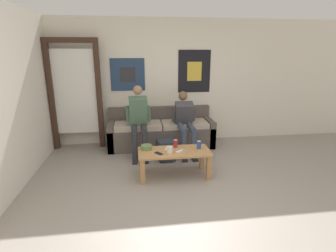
% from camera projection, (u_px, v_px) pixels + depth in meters
% --- Properties ---
extents(ground_plane, '(18.00, 18.00, 0.00)m').
position_uv_depth(ground_plane, '(195.00, 210.00, 3.25)').
color(ground_plane, gray).
extents(wall_back, '(10.00, 0.07, 2.55)m').
position_uv_depth(wall_back, '(167.00, 82.00, 5.49)').
color(wall_back, silver).
rests_on(wall_back, ground_plane).
extents(door_frame, '(1.00, 0.10, 2.15)m').
position_uv_depth(door_frame, '(75.00, 89.00, 5.07)').
color(door_frame, '#382319').
rests_on(door_frame, ground_plane).
extents(couch, '(2.13, 0.69, 0.78)m').
position_uv_depth(couch, '(161.00, 132.00, 5.40)').
color(couch, '#564C47').
rests_on(couch, ground_plane).
extents(coffee_table, '(1.12, 0.51, 0.42)m').
position_uv_depth(coffee_table, '(174.00, 156.00, 4.07)').
color(coffee_table, '#B27F4C').
rests_on(coffee_table, ground_plane).
extents(person_seated_adult, '(0.47, 0.83, 1.29)m').
position_uv_depth(person_seated_adult, '(139.00, 118.00, 4.90)').
color(person_seated_adult, '#2D2D33').
rests_on(person_seated_adult, ground_plane).
extents(person_seated_teen, '(0.47, 0.91, 1.15)m').
position_uv_depth(person_seated_teen, '(185.00, 120.00, 5.02)').
color(person_seated_teen, '#384256').
rests_on(person_seated_teen, ground_plane).
extents(backpack, '(0.33, 0.33, 0.37)m').
position_uv_depth(backpack, '(166.00, 151.00, 4.71)').
color(backpack, '#282D38').
rests_on(backpack, ground_plane).
extents(ceramic_bowl, '(0.18, 0.18, 0.07)m').
position_uv_depth(ceramic_bowl, '(146.00, 147.00, 4.11)').
color(ceramic_bowl, '#607F47').
rests_on(ceramic_bowl, coffee_table).
extents(pillar_candle, '(0.09, 0.09, 0.11)m').
position_uv_depth(pillar_candle, '(170.00, 150.00, 3.96)').
color(pillar_candle, silver).
rests_on(pillar_candle, coffee_table).
extents(drink_can_blue, '(0.07, 0.07, 0.12)m').
position_uv_depth(drink_can_blue, '(199.00, 145.00, 4.13)').
color(drink_can_blue, '#28479E').
rests_on(drink_can_blue, coffee_table).
extents(drink_can_red, '(0.07, 0.07, 0.12)m').
position_uv_depth(drink_can_red, '(176.00, 143.00, 4.19)').
color(drink_can_red, maroon).
rests_on(drink_can_red, coffee_table).
extents(game_controller_near_left, '(0.11, 0.14, 0.03)m').
position_uv_depth(game_controller_near_left, '(167.00, 148.00, 4.13)').
color(game_controller_near_left, white).
rests_on(game_controller_near_left, coffee_table).
extents(game_controller_near_right, '(0.13, 0.12, 0.03)m').
position_uv_depth(game_controller_near_right, '(179.00, 151.00, 4.00)').
color(game_controller_near_right, white).
rests_on(game_controller_near_right, coffee_table).
extents(cell_phone, '(0.13, 0.15, 0.01)m').
position_uv_depth(cell_phone, '(159.00, 153.00, 3.94)').
color(cell_phone, black).
rests_on(cell_phone, coffee_table).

